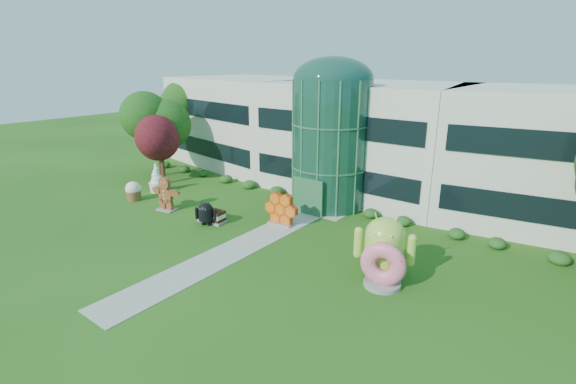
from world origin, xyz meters
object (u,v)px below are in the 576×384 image
Objects in this scene: donut at (384,264)px; gingerbread at (166,194)px; android_black at (206,212)px; android_green at (385,242)px.

gingerbread is at bearing 167.90° from donut.
gingerbread is at bearing 152.87° from android_black.
android_black is (-12.98, -1.00, -0.97)m from android_green.
android_black is 0.66× the size of gingerbread.
android_black is at bearing 168.47° from donut.
donut is at bearing -24.98° from android_black.
android_black is 13.50m from donut.
android_black is at bearing -12.66° from gingerbread.
android_green is 2.01× the size of android_black.
gingerbread is (-4.77, 0.22, 0.38)m from android_black.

